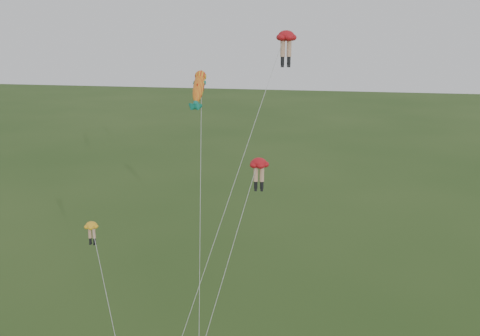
# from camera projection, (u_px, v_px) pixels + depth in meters

# --- Properties ---
(legs_kite_red_high) EXTENTS (7.06, 9.21, 20.89)m
(legs_kite_red_high) POSITION_uv_depth(u_px,v_px,m) (284.00, 43.00, 36.61)
(legs_kite_red_high) COLOR red
(legs_kite_red_high) RESTS_ON ground
(legs_kite_red_mid) EXTENTS (3.62, 9.36, 12.19)m
(legs_kite_red_mid) POSITION_uv_depth(u_px,v_px,m) (258.00, 168.00, 37.66)
(legs_kite_red_mid) COLOR red
(legs_kite_red_mid) RESTS_ON ground
(legs_kite_yellow) EXTENTS (5.25, 7.01, 7.96)m
(legs_kite_yellow) POSITION_uv_depth(u_px,v_px,m) (93.00, 232.00, 37.17)
(legs_kite_yellow) COLOR yellow
(legs_kite_yellow) RESTS_ON ground
(fish_kite) EXTENTS (2.22, 9.05, 18.29)m
(fish_kite) POSITION_uv_depth(u_px,v_px,m) (199.00, 88.00, 38.65)
(fish_kite) COLOR yellow
(fish_kite) RESTS_ON ground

